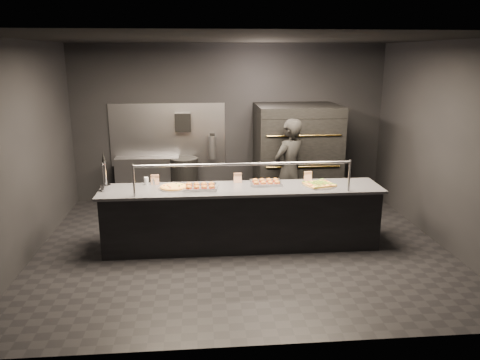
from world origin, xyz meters
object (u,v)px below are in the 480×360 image
Objects in this scene: towel_dispenser at (183,122)px; square_pizza at (319,184)px; prep_shelf at (148,180)px; fire_extinguisher at (212,147)px; pizza_oven at (296,156)px; slider_tray_b at (266,182)px; worker at (289,171)px; beer_tap at (105,179)px; round_pizza at (174,187)px; service_counter at (242,217)px; trash_bin at (185,181)px; slider_tray_a at (200,187)px.

towel_dispenser reaches higher than square_pizza.
fire_extinguisher is (1.25, 0.08, 0.61)m from prep_shelf.
pizza_oven reaches higher than slider_tray_b.
worker is (1.80, -1.32, -0.66)m from towel_dispenser.
beer_tap reaches higher than slider_tray_b.
beer_tap is at bearing -177.69° from round_pizza.
fire_extinguisher is at bearing 3.66° from prep_shelf.
service_counter is at bearing -3.36° from round_pizza.
fire_extinguisher is at bearing 74.77° from round_pizza.
service_counter is 8.12× the size of fire_extinguisher.
round_pizza reaches higher than trash_bin.
prep_shelf is 0.71m from trash_bin.
pizza_oven reaches higher than round_pizza.
fire_extinguisher is (-0.35, 2.40, 0.60)m from service_counter.
fire_extinguisher is 0.89× the size of beer_tap.
worker is at bearing 60.36° from slider_tray_b.
fire_extinguisher is at bearing 18.12° from trash_bin.
prep_shelf is 2.83m from worker.
prep_shelf is (-2.80, 0.42, -0.52)m from pizza_oven.
prep_shelf is 0.68× the size of worker.
beer_tap is (-1.59, -2.38, 0.02)m from fire_extinguisher.
fire_extinguisher is 2.43m from round_pizza.
slider_tray_b is (0.38, 0.15, 0.48)m from service_counter.
round_pizza is 0.39m from slider_tray_a.
slider_tray_b is at bearing 169.14° from square_pizza.
slider_tray_a is (-0.60, -0.00, 0.49)m from service_counter.
worker is at bearing 49.81° from service_counter.
slider_tray_a is (0.39, -0.06, 0.01)m from round_pizza.
trash_bin is at bearing -161.88° from fire_extinguisher.
round_pizza is 2.22m from trash_bin.
worker reaches higher than towel_dispenser.
towel_dispenser is 0.74m from fire_extinguisher.
worker is (2.50, -1.25, 0.44)m from prep_shelf.
prep_shelf is 1.31m from towel_dispenser.
prep_shelf is at bearing 81.50° from beer_tap.
service_counter is at bearing -158.44° from slider_tray_b.
pizza_oven reaches higher than prep_shelf.
service_counter is 7.22× the size of beer_tap.
pizza_oven is (1.20, 1.90, 0.50)m from service_counter.
beer_tap reaches higher than round_pizza.
service_counter is at bearing -55.41° from prep_shelf.
towel_dispenser reaches higher than slider_tray_a.
towel_dispenser is at bearing 119.76° from slider_tray_b.
pizza_oven is 2.62m from slider_tray_a.
beer_tap is 2.52m from trash_bin.
slider_tray_b is (1.98, -2.17, 0.50)m from prep_shelf.
slider_tray_b is (1.28, -2.24, -0.60)m from towel_dispenser.
slider_tray_b is 0.28× the size of worker.
beer_tap is at bearing -123.80° from fire_extinguisher.
pizza_oven is 2.86m from round_pizza.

